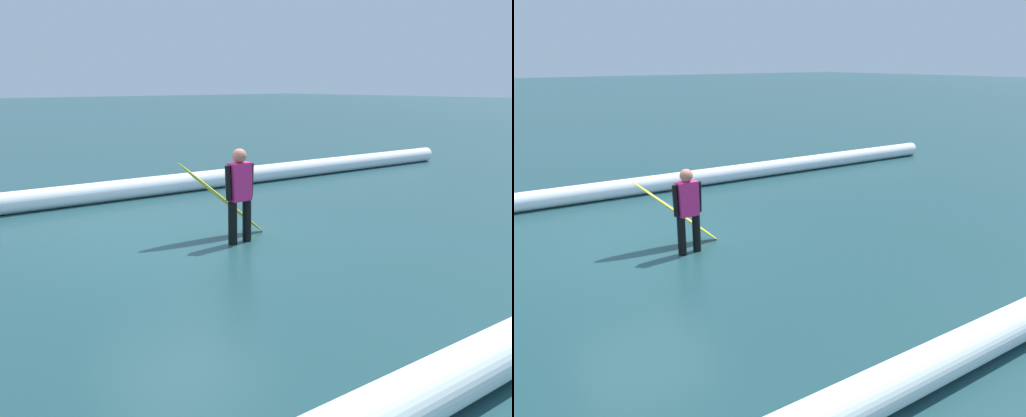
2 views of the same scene
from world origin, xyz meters
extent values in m
plane|color=#1C4145|center=(0.00, 0.00, 0.00)|extent=(183.95, 183.95, 0.00)
cylinder|color=black|center=(-0.49, 0.73, 0.33)|extent=(0.14, 0.14, 0.67)
cylinder|color=black|center=(-0.77, 0.73, 0.33)|extent=(0.14, 0.14, 0.67)
cube|color=#D82672|center=(-0.63, 0.73, 0.96)|extent=(0.34, 0.20, 0.58)
sphere|color=#BB6F5C|center=(-0.63, 0.73, 1.35)|extent=(0.22, 0.22, 0.22)
cylinder|color=black|center=(-0.42, 0.73, 0.96)|extent=(0.09, 0.12, 0.53)
cylinder|color=black|center=(-0.85, 0.73, 0.96)|extent=(0.09, 0.11, 0.53)
ellipsoid|color=yellow|center=(-0.64, 0.28, 0.62)|extent=(1.52, 0.64, 1.29)
ellipsoid|color=blue|center=(-0.64, 0.28, 0.63)|extent=(1.19, 0.39, 1.04)
cylinder|color=white|center=(1.20, -3.63, 0.21)|extent=(24.65, 2.31, 0.43)
cylinder|color=white|center=(0.24, 5.33, 0.22)|extent=(16.64, 1.51, 0.44)
camera|label=1|loc=(4.69, 7.25, 2.42)|focal=39.51mm
camera|label=2|loc=(3.06, 7.84, 3.18)|focal=34.70mm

